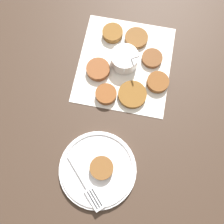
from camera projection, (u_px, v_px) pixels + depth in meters
name	position (u px, v px, depth m)	size (l,w,h in m)	color
ground_plane	(131.00, 59.00, 0.84)	(4.00, 4.00, 0.00)	#38281E
napkin	(125.00, 64.00, 0.83)	(0.35, 0.33, 0.00)	silver
sauce_bowl	(124.00, 60.00, 0.81)	(0.09, 0.08, 0.09)	silver
fritter_0	(136.00, 38.00, 0.85)	(0.07, 0.07, 0.01)	brown
fritter_1	(132.00, 95.00, 0.79)	(0.09, 0.09, 0.02)	brown
fritter_2	(113.00, 33.00, 0.85)	(0.07, 0.07, 0.02)	brown
fritter_3	(152.00, 59.00, 0.83)	(0.07, 0.07, 0.01)	brown
fritter_4	(98.00, 69.00, 0.81)	(0.07, 0.07, 0.02)	brown
fritter_5	(158.00, 82.00, 0.80)	(0.07, 0.07, 0.02)	brown
fritter_6	(106.00, 94.00, 0.79)	(0.06, 0.06, 0.02)	brown
serving_plate	(98.00, 169.00, 0.73)	(0.22, 0.22, 0.02)	silver
fritter_on_plate	(102.00, 168.00, 0.71)	(0.06, 0.06, 0.02)	brown
fork	(88.00, 188.00, 0.71)	(0.15, 0.12, 0.00)	silver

